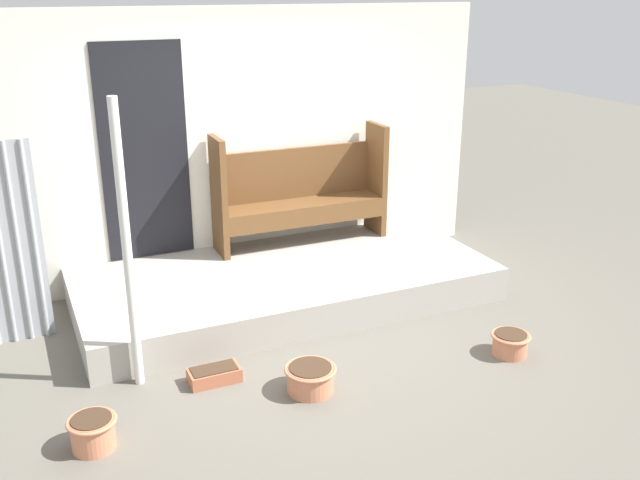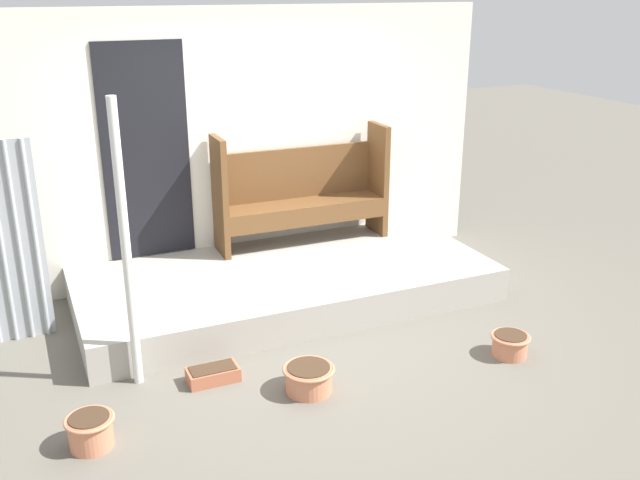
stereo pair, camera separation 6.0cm
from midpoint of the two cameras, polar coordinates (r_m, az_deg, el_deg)
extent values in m
plane|color=#666056|center=(5.96, -0.19, -8.03)|extent=(24.00, 24.00, 0.00)
cube|color=#A8A399|center=(6.64, -2.48, -3.54)|extent=(3.76, 1.71, 0.31)
cube|color=white|center=(7.08, -5.27, 7.66)|extent=(4.96, 0.06, 2.60)
cube|color=black|center=(6.79, -13.51, 6.82)|extent=(0.80, 0.02, 2.00)
cylinder|color=#AAB0B5|center=(6.16, -23.86, -0.38)|extent=(0.04, 0.04, 1.67)
cylinder|color=#AAB0B5|center=(6.16, -22.70, -0.22)|extent=(0.04, 0.04, 1.67)
cylinder|color=#AAB0B5|center=(6.16, -21.54, -0.06)|extent=(0.04, 0.04, 1.67)
cylinder|color=white|center=(5.11, -14.95, -0.68)|extent=(0.07, 0.07, 2.11)
cube|color=brown|center=(6.82, -7.75, 3.44)|extent=(0.07, 0.40, 1.14)
cube|color=brown|center=(7.42, 4.87, 4.89)|extent=(0.07, 0.40, 1.14)
cube|color=brown|center=(7.12, -1.17, 2.90)|extent=(1.62, 0.42, 0.04)
cube|color=brown|center=(6.99, -0.59, 1.74)|extent=(1.62, 0.05, 0.15)
cube|color=brown|center=(7.21, -1.72, 5.38)|extent=(1.62, 0.06, 0.51)
cylinder|color=tan|center=(4.89, -17.53, -14.44)|extent=(0.28, 0.28, 0.21)
torus|color=tan|center=(4.84, -17.64, -13.53)|extent=(0.32, 0.32, 0.02)
cylinder|color=#422D1E|center=(4.83, -17.66, -13.37)|extent=(0.25, 0.25, 0.01)
cylinder|color=tan|center=(5.24, -0.58, -11.08)|extent=(0.34, 0.34, 0.19)
torus|color=tan|center=(5.19, -0.58, -10.29)|extent=(0.38, 0.38, 0.02)
cylinder|color=#422D1E|center=(5.19, -0.58, -10.14)|extent=(0.31, 0.31, 0.01)
cylinder|color=tan|center=(5.90, 15.22, -8.13)|extent=(0.27, 0.27, 0.18)
torus|color=tan|center=(5.86, 15.29, -7.48)|extent=(0.31, 0.31, 0.02)
cylinder|color=#422D1E|center=(5.86, 15.30, -7.34)|extent=(0.25, 0.25, 0.01)
cube|color=#B76647|center=(5.43, -8.23, -10.61)|extent=(0.38, 0.20, 0.10)
cube|color=#422D1E|center=(5.40, -8.26, -10.10)|extent=(0.33, 0.17, 0.01)
camera|label=1|loc=(0.03, -89.71, 0.10)|focal=40.00mm
camera|label=2|loc=(0.03, 90.29, -0.10)|focal=40.00mm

